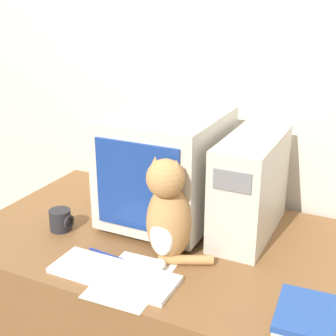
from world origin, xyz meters
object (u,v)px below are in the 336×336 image
object	(u,v)px
crt_monitor	(167,167)
pen	(106,254)
computer_tower	(250,186)
cat	(168,215)
keyboard	(114,274)
book_stack	(305,322)
mug	(61,220)

from	to	relation	value
crt_monitor	pen	bearing A→B (deg)	-101.30
computer_tower	cat	bearing A→B (deg)	-121.49
computer_tower	pen	xyz separation A→B (m)	(-0.40, -0.39, -0.19)
keyboard	book_stack	xyz separation A→B (m)	(0.62, -0.01, 0.03)
keyboard	mug	world-z (taller)	mug
keyboard	pen	distance (m)	0.14
pen	mug	distance (m)	0.28
computer_tower	mug	distance (m)	0.75
computer_tower	mug	xyz separation A→B (m)	(-0.66, -0.30, -0.15)
cat	pen	bearing A→B (deg)	-162.30
crt_monitor	mug	world-z (taller)	crt_monitor
crt_monitor	cat	world-z (taller)	crt_monitor
crt_monitor	book_stack	distance (m)	0.81
book_stack	computer_tower	bearing A→B (deg)	121.96
book_stack	keyboard	bearing A→B (deg)	179.28
crt_monitor	book_stack	bearing A→B (deg)	-35.57
computer_tower	cat	xyz separation A→B (m)	(-0.19, -0.31, -0.02)
keyboard	cat	bearing A→B (deg)	57.06
cat	keyboard	bearing A→B (deg)	-124.52
book_stack	mug	bearing A→B (deg)	168.68
computer_tower	book_stack	world-z (taller)	computer_tower
computer_tower	keyboard	size ratio (longest dim) A/B	1.07
pen	mug	xyz separation A→B (m)	(-0.26, 0.09, 0.04)
computer_tower	pen	size ratio (longest dim) A/B	3.01
crt_monitor	keyboard	xyz separation A→B (m)	(0.03, -0.45, -0.22)
crt_monitor	mug	xyz separation A→B (m)	(-0.33, -0.26, -0.19)
computer_tower	keyboard	distance (m)	0.61
keyboard	pen	size ratio (longest dim) A/B	2.80
keyboard	cat	world-z (taller)	cat
pen	book_stack	bearing A→B (deg)	-8.79
crt_monitor	computer_tower	bearing A→B (deg)	6.62
cat	pen	world-z (taller)	cat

